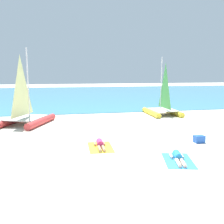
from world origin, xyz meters
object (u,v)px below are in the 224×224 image
Objects in this scene: sailboat_red at (26,113)px; sailboat_yellow at (163,106)px; towel_left at (100,147)px; sunbather_right at (178,157)px; towel_right at (178,161)px; sunbather_left at (100,144)px; cooler_box at (199,139)px.

sailboat_red reaches higher than sailboat_yellow.
sunbather_right is at bearing -41.62° from towel_left.
sunbather_right is at bearing -108.25° from sailboat_yellow.
sailboat_yellow is 2.48× the size of towel_right.
sailboat_red is 11.11m from towel_right.
sailboat_yellow is 2.48× the size of towel_left.
sailboat_red is 3.26× the size of sunbather_left.
sunbather_right is at bearing -39.26° from sunbather_left.
sailboat_red is 10.67m from sailboat_yellow.
sunbather_right is 3.10× the size of cooler_box.
sailboat_red is 2.69× the size of towel_left.
sailboat_red is at bearing 125.48° from sunbather_left.
sunbather_right is (-3.81, -10.58, -0.57)m from sailboat_yellow.
sunbather_right reaches higher than towel_left.
towel_left is at bearing 177.60° from cooler_box.
sunbather_left is 3.13× the size of cooler_box.
sailboat_red is at bearing 143.68° from cooler_box.
sunbather_left is at bearing 86.84° from towel_left.
sailboat_yellow is 10.42m from sunbather_left.
sunbather_left is at bearing -35.96° from sailboat_red.
cooler_box is at bearing -2.40° from towel_left.
sunbather_right is (0.02, 0.06, 0.13)m from towel_right.
sunbather_left is 1.01× the size of sunbather_right.
sunbather_right is at bearing -135.08° from cooler_box.
sailboat_yellow reaches higher than cooler_box.
sailboat_yellow is 3.04× the size of sunbather_right.
sailboat_yellow is at bearing 79.25° from cooler_box.
sailboat_yellow is (10.51, 1.81, -0.06)m from sailboat_red.
cooler_box is (-1.59, -8.37, -0.52)m from sailboat_yellow.
sailboat_red is at bearing -168.67° from sailboat_yellow.
sunbather_left is (3.98, -6.28, -0.63)m from sailboat_red.
towel_right is (-3.83, -10.65, -0.70)m from sailboat_yellow.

